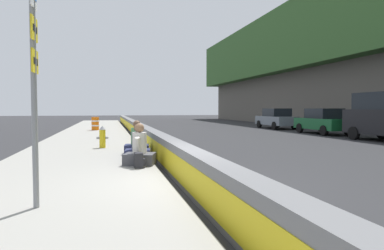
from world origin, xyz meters
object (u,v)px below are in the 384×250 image
Objects in this scene: route_sign_post at (34,75)px; fire_hydrant at (102,137)px; parked_car_fourth at (323,121)px; parked_car_midline at (276,118)px; seated_person_foreground at (140,152)px; seated_person_middle at (138,148)px; seated_person_rear at (137,143)px; backpack at (139,160)px; construction_barrel at (95,124)px.

route_sign_post is 4.09× the size of fire_hydrant.
parked_car_fourth is at bearing -66.58° from fire_hydrant.
parked_car_midline is (12.49, -14.05, 0.27)m from fire_hydrant.
parked_car_midline is (16.99, -12.97, 0.36)m from seated_person_foreground.
seated_person_middle is 1.20m from seated_person_rear.
parked_car_fourth reaches higher than seated_person_rear.
route_sign_post reaches higher than fire_hydrant.
backpack is 0.09× the size of parked_car_fourth.
construction_barrel is at bearing 7.69° from seated_person_rear.
route_sign_post is 4.27m from backpack.
construction_barrel is (15.10, 1.81, 0.14)m from seated_person_middle.
parked_car_midline is at bearing 1.39° from parked_car_fourth.
parked_car_midline is (15.82, -12.93, 0.39)m from seated_person_middle.
fire_hydrant is 15.48m from parked_car_fourth.
parked_car_midline reaches higher than seated_person_rear.
parked_car_fourth is (-5.62, -14.89, 0.24)m from construction_barrel.
seated_person_middle is 0.24× the size of parked_car_fourth.
seated_person_middle is 16.16m from parked_car_fourth.
backpack is 0.42× the size of construction_barrel.
route_sign_post is 4.67m from seated_person_foreground.
parked_car_fourth is at bearing -46.10° from route_sign_post.
parked_car_fourth reaches higher than seated_person_foreground.
construction_barrel is 0.21× the size of parked_car_fourth.
fire_hydrant is (8.36, -0.88, -1.65)m from route_sign_post.
fire_hydrant is at bearing 13.47° from seated_person_foreground.
seated_person_middle is (1.16, -0.04, -0.03)m from seated_person_foreground.
fire_hydrant is 11.79m from construction_barrel.
seated_person_middle is at bearing 125.95° from parked_car_fourth.
seated_person_middle is (-3.33, -1.12, -0.11)m from fire_hydrant.
route_sign_post is at bearing 153.12° from seated_person_foreground.
seated_person_foreground is 1.17m from seated_person_middle.
parked_car_fourth is 6.34m from parked_car_midline.
parked_car_fourth is (9.48, -13.08, 0.39)m from seated_person_middle.
fire_hydrant is at bearing 18.58° from seated_person_middle.
fire_hydrant is at bearing 113.42° from parked_car_fourth.
parked_car_fourth reaches higher than seated_person_middle.
construction_barrel reaches higher than fire_hydrant.
route_sign_post reaches higher than seated_person_rear.
route_sign_post is 20.20m from construction_barrel.
seated_person_foreground reaches higher than seated_person_rear.
parked_car_midline is (20.85, -14.93, -1.37)m from route_sign_post.
parked_car_midline reaches higher than seated_person_middle.
fire_hydrant reaches higher than backpack.
seated_person_foreground is at bearing 129.06° from parked_car_fourth.
seated_person_foreground is 1.22× the size of construction_barrel.
seated_person_foreground reaches higher than construction_barrel.
seated_person_middle is 15.21m from construction_barrel.
construction_barrel is at bearing 6.83° from seated_person_middle.
route_sign_post is 5.69m from seated_person_middle.
parked_car_fourth is at bearing -178.61° from parked_car_midline.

